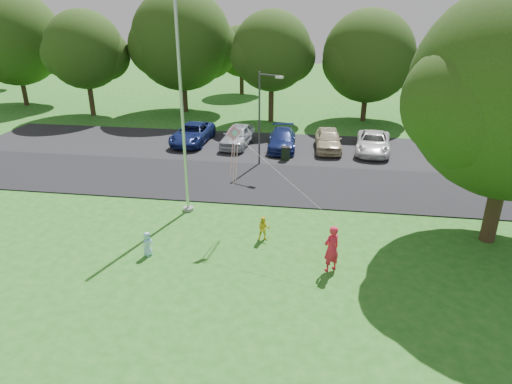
# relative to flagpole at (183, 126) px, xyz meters

# --- Properties ---
(ground) EXTENTS (120.00, 120.00, 0.00)m
(ground) POSITION_rel_flagpole_xyz_m (3.50, -5.00, -4.17)
(ground) COLOR #23681B
(ground) RESTS_ON ground
(park_road) EXTENTS (60.00, 6.00, 0.06)m
(park_road) POSITION_rel_flagpole_xyz_m (3.50, 4.00, -4.14)
(park_road) COLOR black
(park_road) RESTS_ON ground
(parking_strip) EXTENTS (42.00, 7.00, 0.06)m
(parking_strip) POSITION_rel_flagpole_xyz_m (3.50, 10.50, -4.14)
(parking_strip) COLOR black
(parking_strip) RESTS_ON ground
(flagpole) EXTENTS (0.50, 0.50, 10.00)m
(flagpole) POSITION_rel_flagpole_xyz_m (0.00, 0.00, 0.00)
(flagpole) COLOR #B7BABF
(flagpole) RESTS_ON ground
(street_lamp) EXTENTS (1.48, 0.76, 5.60)m
(street_lamp) POSITION_rel_flagpole_xyz_m (2.67, 6.96, -0.80)
(street_lamp) COLOR #3F3F44
(street_lamp) RESTS_ON ground
(trash_can) EXTENTS (0.57, 0.57, 0.91)m
(trash_can) POSITION_rel_flagpole_xyz_m (3.99, 8.00, -3.71)
(trash_can) COLOR black
(trash_can) RESTS_ON ground
(tree_row) EXTENTS (64.35, 11.94, 10.88)m
(tree_row) POSITION_rel_flagpole_xyz_m (5.09, 19.23, 1.55)
(tree_row) COLOR #332316
(tree_row) RESTS_ON ground
(horizon_trees) EXTENTS (77.46, 7.20, 7.02)m
(horizon_trees) POSITION_rel_flagpole_xyz_m (7.56, 28.88, 0.14)
(horizon_trees) COLOR #332316
(horizon_trees) RESTS_ON ground
(parked_cars) EXTENTS (14.84, 5.18, 1.44)m
(parked_cars) POSITION_rel_flagpole_xyz_m (3.29, 10.51, -3.43)
(parked_cars) COLOR navy
(parked_cars) RESTS_ON ground
(woman) EXTENTS (0.80, 0.76, 1.85)m
(woman) POSITION_rel_flagpole_xyz_m (6.76, -4.30, -3.24)
(woman) COLOR red
(woman) RESTS_ON ground
(child_yellow) EXTENTS (0.59, 0.50, 1.09)m
(child_yellow) POSITION_rel_flagpole_xyz_m (3.98, -2.39, -3.62)
(child_yellow) COLOR yellow
(child_yellow) RESTS_ON ground
(child_blue) EXTENTS (0.51, 0.59, 1.01)m
(child_blue) POSITION_rel_flagpole_xyz_m (-0.39, -4.27, -3.66)
(child_blue) COLOR #9ED6F3
(child_blue) RESTS_ON ground
(kite) EXTENTS (4.40, 2.94, 2.74)m
(kite) POSITION_rel_flagpole_xyz_m (2.70, -1.69, -0.21)
(kite) COLOR pink
(kite) RESTS_ON ground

